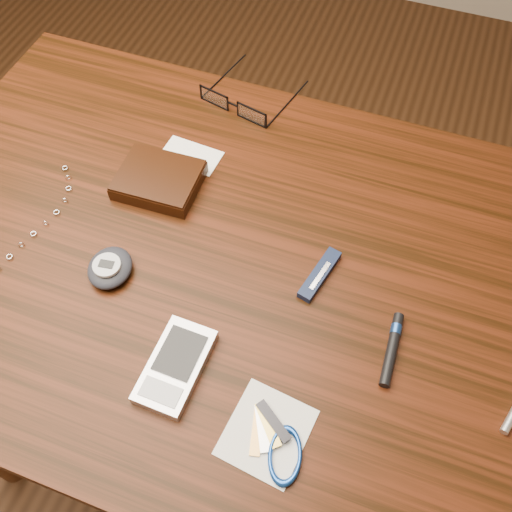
# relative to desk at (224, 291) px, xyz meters

# --- Properties ---
(ground) EXTENTS (3.80, 3.80, 0.00)m
(ground) POSITION_rel_desk_xyz_m (0.00, 0.00, -0.65)
(ground) COLOR #472814
(ground) RESTS_ON ground
(desk) EXTENTS (1.00, 0.70, 0.75)m
(desk) POSITION_rel_desk_xyz_m (0.00, 0.00, 0.00)
(desk) COLOR #351408
(desk) RESTS_ON ground
(wallet_and_card) EXTENTS (0.13, 0.15, 0.03)m
(wallet_and_card) POSITION_rel_desk_xyz_m (-0.13, 0.09, 0.12)
(wallet_and_card) COLOR black
(wallet_and_card) RESTS_ON desk
(eyeglasses) EXTENTS (0.16, 0.16, 0.03)m
(eyeglasses) POSITION_rel_desk_xyz_m (-0.09, 0.28, 0.12)
(eyeglasses) COLOR black
(eyeglasses) RESTS_ON desk
(pda_phone) EXTENTS (0.07, 0.12, 0.02)m
(pda_phone) POSITION_rel_desk_xyz_m (0.01, -0.18, 0.11)
(pda_phone) COLOR #AEAFB3
(pda_phone) RESTS_ON desk
(pedometer) EXTENTS (0.07, 0.08, 0.03)m
(pedometer) POSITION_rel_desk_xyz_m (-0.13, -0.08, 0.11)
(pedometer) COLOR black
(pedometer) RESTS_ON desk
(notepad_keys) EXTENTS (0.11, 0.11, 0.01)m
(notepad_keys) POSITION_rel_desk_xyz_m (0.16, -0.22, 0.11)
(notepad_keys) COLOR white
(notepad_keys) RESTS_ON desk
(pocket_knife) EXTENTS (0.04, 0.09, 0.01)m
(pocket_knife) POSITION_rel_desk_xyz_m (0.14, 0.01, 0.11)
(pocket_knife) COLOR #101939
(pocket_knife) RESTS_ON desk
(black_blue_pen) EXTENTS (0.02, 0.10, 0.01)m
(black_blue_pen) POSITION_rel_desk_xyz_m (0.26, -0.06, 0.11)
(black_blue_pen) COLOR black
(black_blue_pen) RESTS_ON desk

